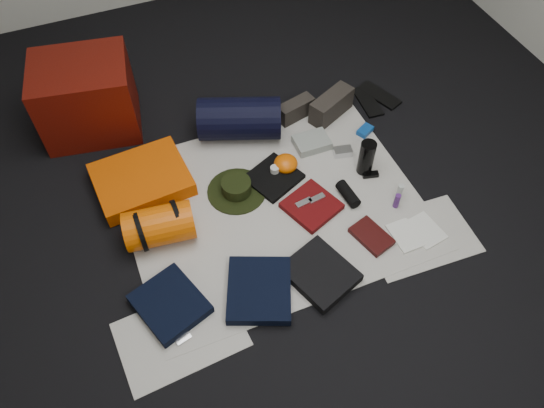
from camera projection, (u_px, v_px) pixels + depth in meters
name	position (u px, v px, depth m)	size (l,w,h in m)	color
floor	(273.00, 206.00, 3.00)	(4.50, 4.50, 0.02)	black
newspaper_mat	(273.00, 205.00, 2.99)	(1.60, 1.30, 0.01)	silver
newspaper_sheet_front_left	(180.00, 334.00, 2.52)	(0.58, 0.40, 0.00)	silver
newspaper_sheet_front_right	(419.00, 237.00, 2.86)	(0.58, 0.40, 0.00)	silver
red_cabinet	(87.00, 97.00, 3.19)	(0.56, 0.46, 0.46)	#520D06
sleeping_pad	(142.00, 180.00, 3.03)	(0.52, 0.42, 0.09)	#D34C02
stuff_sack	(159.00, 226.00, 2.77)	(0.21, 0.21, 0.36)	#D15103
sack_strap_left	(141.00, 231.00, 2.74)	(0.22, 0.22, 0.03)	black
sack_strap_right	(178.00, 220.00, 2.79)	(0.22, 0.22, 0.03)	black
navy_duffel	(240.00, 119.00, 3.21)	(0.26, 0.26, 0.50)	black
boonie_brim	(237.00, 191.00, 3.03)	(0.34, 0.34, 0.01)	black
boonie_crown	(236.00, 186.00, 3.00)	(0.17, 0.17, 0.07)	black
hiking_boot_left	(296.00, 109.00, 3.36)	(0.24, 0.09, 0.12)	#2D2823
hiking_boot_right	(331.00, 106.00, 3.36)	(0.31, 0.12, 0.16)	#2D2823
flip_flop_left	(368.00, 102.00, 3.49)	(0.11, 0.29, 0.02)	black
flip_flop_right	(379.00, 95.00, 3.53)	(0.11, 0.30, 0.02)	black
trousers_navy_a	(170.00, 304.00, 2.58)	(0.29, 0.33, 0.05)	black
trousers_navy_b	(259.00, 290.00, 2.63)	(0.31, 0.36, 0.06)	black
trousers_charcoal	(320.00, 273.00, 2.69)	(0.29, 0.33, 0.05)	black
black_tshirt	(273.00, 177.00, 3.08)	(0.28, 0.26, 0.03)	black
red_shirt	(312.00, 206.00, 2.95)	(0.26, 0.26, 0.03)	#53090A
orange_stuff_sack	(286.00, 164.00, 3.11)	(0.14, 0.14, 0.09)	#D15103
first_aid_pouch	(312.00, 142.00, 3.24)	(0.21, 0.16, 0.05)	gray
water_bottle	(366.00, 158.00, 3.04)	(0.09, 0.09, 0.23)	black
speaker	(348.00, 194.00, 2.98)	(0.07, 0.07, 0.17)	black
compact_camera	(343.00, 152.00, 3.19)	(0.11, 0.07, 0.04)	silver
cyan_case	(365.00, 131.00, 3.31)	(0.10, 0.07, 0.03)	navy
toiletry_purple	(397.00, 201.00, 2.94)	(0.03, 0.03, 0.10)	#492067
toiletry_clear	(400.00, 191.00, 2.98)	(0.03, 0.03, 0.10)	#AFB4AF
paperback_book	(371.00, 236.00, 2.83)	(0.14, 0.22, 0.03)	black
map_booklet	(405.00, 235.00, 2.85)	(0.13, 0.20, 0.01)	silver
map_printout	(425.00, 230.00, 2.87)	(0.16, 0.20, 0.01)	silver
sunglasses	(370.00, 175.00, 3.10)	(0.09, 0.04, 0.02)	black
key_cluster	(181.00, 336.00, 2.50)	(0.07, 0.07, 0.01)	silver
tape_roll	(275.00, 169.00, 3.08)	(0.05, 0.05, 0.04)	beige
energy_bar_a	(304.00, 203.00, 2.94)	(0.10, 0.04, 0.01)	silver
energy_bar_b	(317.00, 198.00, 2.95)	(0.10, 0.04, 0.01)	silver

